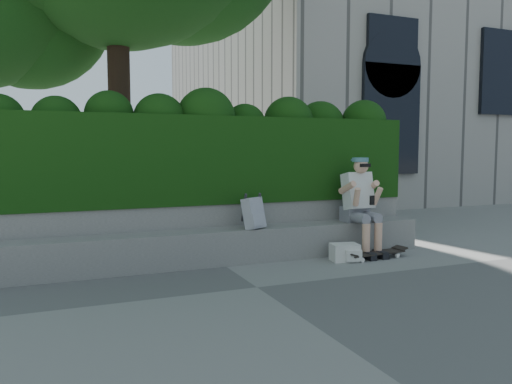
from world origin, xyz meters
name	(u,v)px	position (x,y,z in m)	size (l,w,h in m)	color
ground	(257,287)	(0.00, 0.00, 0.00)	(80.00, 80.00, 0.00)	slate
bench_ledge	(221,246)	(0.00, 1.25, 0.23)	(6.00, 0.45, 0.45)	gray
planter_wall	(210,230)	(0.00, 1.73, 0.38)	(6.00, 0.50, 0.75)	gray
hedge	(205,160)	(0.00, 1.95, 1.35)	(6.00, 1.00, 1.20)	black
person	(360,202)	(2.04, 1.07, 0.75)	(0.40, 0.76, 1.38)	slate
skateboard	(376,253)	(2.05, 0.69, 0.08)	(0.89, 0.30, 0.09)	black
backpack_plaid	(254,213)	(0.43, 1.15, 0.65)	(0.28, 0.15, 0.41)	silver
backpack_ground	(345,252)	(1.58, 0.74, 0.12)	(0.36, 0.25, 0.23)	beige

